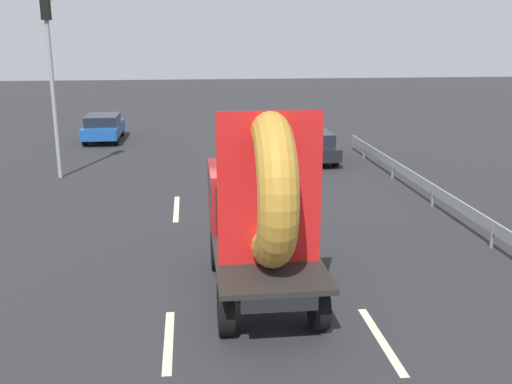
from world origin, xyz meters
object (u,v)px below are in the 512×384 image
Objects in this scene: flatbed_truck at (260,205)px; traffic_light at (51,63)px; oncoming_car at (103,127)px; distant_sedan at (312,145)px.

flatbed_truck is 12.77m from traffic_light.
traffic_light reaches higher than oncoming_car.
distant_sedan is at bearing 10.66° from traffic_light.
traffic_light is at bearing -94.07° from oncoming_car.
traffic_light reaches higher than distant_sedan.
oncoming_car is (0.56, 7.92, -3.56)m from traffic_light.
oncoming_car is at bearing 107.06° from flatbed_truck.
oncoming_car reaches higher than distant_sedan.
oncoming_car is (-5.75, 18.75, -1.17)m from flatbed_truck.
flatbed_truck is at bearing -72.94° from oncoming_car.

